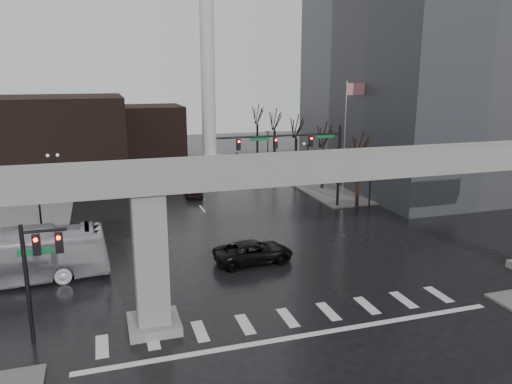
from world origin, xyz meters
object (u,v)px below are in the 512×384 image
Objects in this scene: signal_mast_arm at (303,150)px; far_car at (193,189)px; pickup_truck at (254,252)px; city_bus at (7,258)px.

signal_mast_arm is 2.80× the size of far_car.
pickup_truck is 1.27× the size of far_car.
pickup_truck is at bearing -84.59° from far_car.
city_bus is at bearing -124.68° from far_car.
far_car is (-8.90, 8.53, -5.09)m from signal_mast_arm.
pickup_truck reaches higher than far_car.
far_car is (15.06, 18.89, -0.94)m from city_bus.
city_bus is at bearing 81.87° from pickup_truck.
city_bus is at bearing -156.61° from signal_mast_arm.
pickup_truck is 0.46× the size of city_bus.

